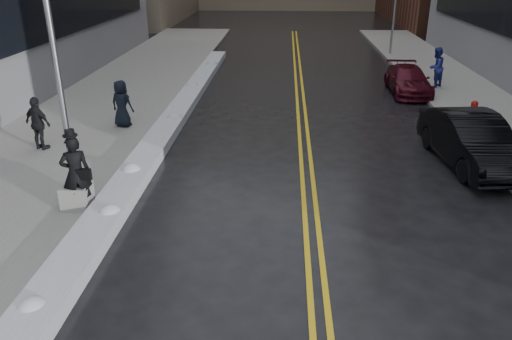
# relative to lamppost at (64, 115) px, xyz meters

# --- Properties ---
(ground) EXTENTS (160.00, 160.00, 0.00)m
(ground) POSITION_rel_lamppost_xyz_m (3.30, -2.00, -2.53)
(ground) COLOR black
(ground) RESTS_ON ground
(sidewalk_west) EXTENTS (5.50, 50.00, 0.15)m
(sidewalk_west) POSITION_rel_lamppost_xyz_m (-2.45, 8.00, -2.46)
(sidewalk_west) COLOR gray
(sidewalk_west) RESTS_ON ground
(sidewalk_east) EXTENTS (4.00, 50.00, 0.15)m
(sidewalk_east) POSITION_rel_lamppost_xyz_m (13.30, 8.00, -2.46)
(sidewalk_east) COLOR gray
(sidewalk_east) RESTS_ON ground
(lane_line_left) EXTENTS (0.12, 50.00, 0.01)m
(lane_line_left) POSITION_rel_lamppost_xyz_m (5.65, 8.00, -2.53)
(lane_line_left) COLOR gold
(lane_line_left) RESTS_ON ground
(lane_line_right) EXTENTS (0.12, 50.00, 0.01)m
(lane_line_right) POSITION_rel_lamppost_xyz_m (5.95, 8.00, -2.53)
(lane_line_right) COLOR gold
(lane_line_right) RESTS_ON ground
(snow_ridge) EXTENTS (0.90, 30.00, 0.34)m
(snow_ridge) POSITION_rel_lamppost_xyz_m (0.85, 6.00, -2.36)
(snow_ridge) COLOR silver
(snow_ridge) RESTS_ON ground
(lamppost) EXTENTS (0.65, 0.65, 7.62)m
(lamppost) POSITION_rel_lamppost_xyz_m (0.00, 0.00, 0.00)
(lamppost) COLOR gray
(lamppost) RESTS_ON sidewalk_west
(fire_hydrant) EXTENTS (0.26, 0.26, 0.73)m
(fire_hydrant) POSITION_rel_lamppost_xyz_m (12.30, 8.00, -1.98)
(fire_hydrant) COLOR maroon
(fire_hydrant) RESTS_ON sidewalk_east
(traffic_signal) EXTENTS (0.16, 0.20, 6.00)m
(traffic_signal) POSITION_rel_lamppost_xyz_m (11.80, 22.00, 0.87)
(traffic_signal) COLOR gray
(traffic_signal) RESTS_ON sidewalk_east
(pedestrian_fedora) EXTENTS (0.82, 0.69, 1.90)m
(pedestrian_fedora) POSITION_rel_lamppost_xyz_m (0.10, -0.08, -1.43)
(pedestrian_fedora) COLOR black
(pedestrian_fedora) RESTS_ON sidewalk_west
(pedestrian_c) EXTENTS (0.94, 0.74, 1.70)m
(pedestrian_c) POSITION_rel_lamppost_xyz_m (-0.80, 6.40, -1.54)
(pedestrian_c) COLOR black
(pedestrian_c) RESTS_ON sidewalk_west
(pedestrian_d) EXTENTS (1.09, 0.78, 1.72)m
(pedestrian_d) POSITION_rel_lamppost_xyz_m (-2.73, 3.90, -1.52)
(pedestrian_d) COLOR black
(pedestrian_d) RESTS_ON sidewalk_west
(pedestrian_east) EXTENTS (1.15, 1.14, 1.87)m
(pedestrian_east) POSITION_rel_lamppost_xyz_m (12.17, 13.11, -1.45)
(pedestrian_east) COLOR navy
(pedestrian_east) RESTS_ON sidewalk_east
(car_black) EXTENTS (2.18, 4.90, 1.56)m
(car_black) POSITION_rel_lamppost_xyz_m (10.76, 3.74, -1.75)
(car_black) COLOR black
(car_black) RESTS_ON ground
(car_maroon) EXTENTS (1.77, 4.21, 1.22)m
(car_maroon) POSITION_rel_lamppost_xyz_m (10.80, 12.45, -1.93)
(car_maroon) COLOR #400A17
(car_maroon) RESTS_ON ground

